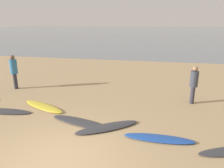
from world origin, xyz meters
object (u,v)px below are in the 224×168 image
surfboard_3 (81,122)px  surfboard_5 (159,138)px  surfboard_4 (107,127)px  person_0 (14,69)px  surfboard_1 (3,111)px  surfboard_2 (43,106)px  person_2 (194,82)px

surfboard_3 → surfboard_5: 2.80m
surfboard_3 → surfboard_4: size_ratio=1.06×
surfboard_4 → person_0: bearing=115.8°
person_0 → surfboard_1: bearing=-145.7°
surfboard_1 → person_0: bearing=112.7°
surfboard_4 → surfboard_5: 1.76m
surfboard_2 → person_2: 6.53m
surfboard_5 → surfboard_4: bearing=167.6°
surfboard_3 → surfboard_5: (2.74, -0.57, 0.01)m
surfboard_2 → surfboard_5: 5.04m
surfboard_5 → person_0: size_ratio=1.19×
person_0 → surfboard_5: bearing=-107.8°
surfboard_1 → surfboard_5: size_ratio=1.11×
surfboard_3 → person_2: bearing=48.6°
surfboard_2 → surfboard_5: size_ratio=1.05×
surfboard_3 → person_0: bearing=161.5°
person_0 → surfboard_2: bearing=-118.9°
surfboard_3 → person_2: person_2 is taller
surfboard_2 → person_2: size_ratio=1.35×
person_0 → person_2: (8.94, -0.33, -0.08)m
surfboard_2 → person_0: size_ratio=1.25×
surfboard_4 → surfboard_3: bearing=135.8°
person_2 → surfboard_3: bearing=-151.9°
surfboard_4 → surfboard_2: bearing=123.8°
surfboard_5 → person_2: (1.44, 3.36, 0.95)m
surfboard_1 → surfboard_4: size_ratio=1.05×
person_2 → person_0: bearing=172.2°
surfboard_3 → surfboard_4: bearing=5.1°
surfboard_3 → surfboard_2: bearing=167.6°
surfboard_1 → person_2: bearing=15.0°
surfboard_5 → person_2: 3.78m
surfboard_1 → surfboard_4: surfboard_4 is taller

